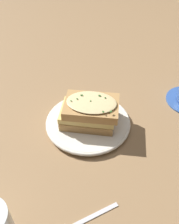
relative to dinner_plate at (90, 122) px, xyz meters
The scene contains 3 objects.
ground_plane 0.02m from the dinner_plate, 166.70° to the right, with size 2.40×2.40×0.00m, color olive.
dinner_plate is the anchor object (origin of this frame).
sandwich 0.04m from the dinner_plate, 35.62° to the left, with size 0.16×0.17×0.07m.
Camera 1 is at (0.46, -0.21, 0.52)m, focal length 42.00 mm.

